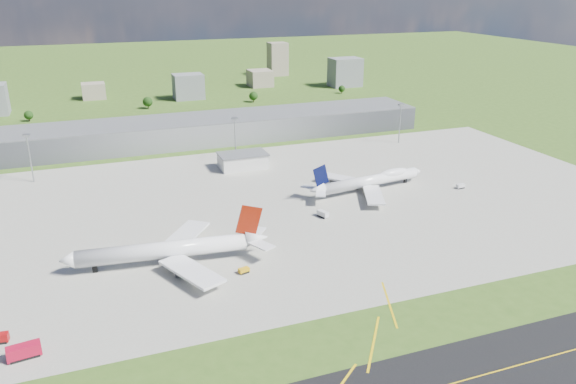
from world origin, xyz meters
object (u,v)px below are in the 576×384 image
object	(u,v)px
airliner_blue_quad	(370,181)
fire_truck	(24,352)
airliner_red_twin	(171,250)
van_white_far	(461,186)
tug_yellow	(244,271)
van_white_near	(323,214)

from	to	relation	value
airliner_blue_quad	fire_truck	bearing A→B (deg)	-158.87
airliner_red_twin	fire_truck	xyz separation A→B (m)	(-48.01, -42.13, -3.58)
van_white_far	airliner_blue_quad	bearing A→B (deg)	158.90
fire_truck	tug_yellow	world-z (taller)	fire_truck
airliner_blue_quad	van_white_far	world-z (taller)	airliner_blue_quad
van_white_near	airliner_red_twin	bearing A→B (deg)	86.57
van_white_near	airliner_blue_quad	bearing A→B (deg)	-76.64
airliner_red_twin	tug_yellow	xyz separation A→B (m)	(23.19, -16.58, -4.57)
fire_truck	van_white_far	size ratio (longest dim) A/B	2.12
fire_truck	van_white_far	bearing A→B (deg)	11.90
van_white_near	van_white_far	bearing A→B (deg)	-102.97
fire_truck	tug_yellow	size ratio (longest dim) A/B	2.21
airliner_blue_quad	fire_truck	size ratio (longest dim) A/B	7.21
airliner_blue_quad	fire_truck	distance (m)	177.86
airliner_red_twin	airliner_blue_quad	distance (m)	116.15
fire_truck	van_white_far	world-z (taller)	fire_truck
van_white_near	tug_yellow	bearing A→B (deg)	108.36
airliner_blue_quad	van_white_far	distance (m)	46.68
van_white_far	airliner_red_twin	bearing A→B (deg)	-172.00
fire_truck	airliner_blue_quad	bearing A→B (deg)	21.12
tug_yellow	van_white_near	xyz separation A→B (m)	(47.54, 37.32, 0.45)
tug_yellow	van_white_far	distance (m)	136.69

